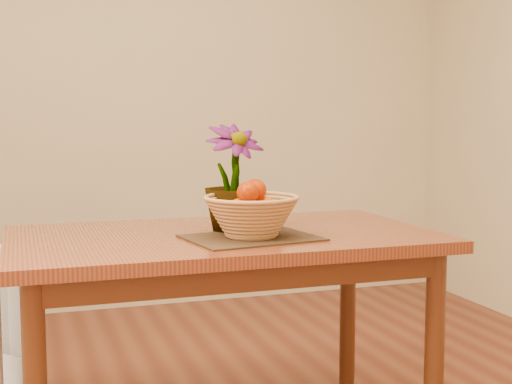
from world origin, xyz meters
name	(u,v)px	position (x,y,z in m)	size (l,w,h in m)	color
wall_back	(131,80)	(0.00, 2.25, 1.35)	(4.00, 0.02, 2.70)	beige
table	(223,259)	(0.00, 0.30, 0.66)	(1.40, 0.80, 0.75)	brown
placemat	(251,238)	(0.06, 0.17, 0.75)	(0.40, 0.30, 0.01)	#3A2615
wicker_basket	(251,218)	(0.06, 0.17, 0.82)	(0.30, 0.30, 0.12)	tan
orange_pile	(252,201)	(0.06, 0.17, 0.87)	(0.18, 0.18, 0.13)	#FF6204
potted_plant	(233,178)	(0.04, 0.32, 0.93)	(0.20, 0.20, 0.36)	#1D4313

